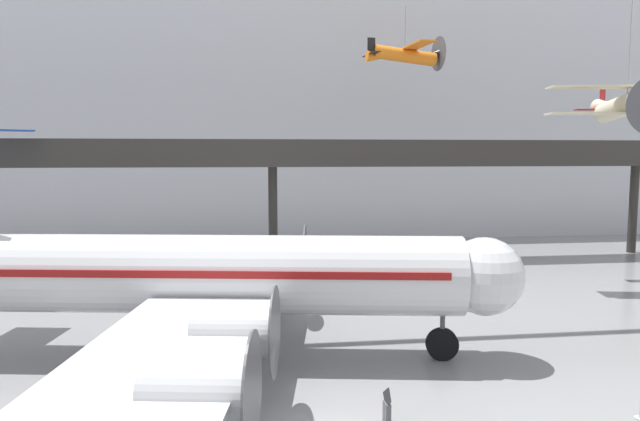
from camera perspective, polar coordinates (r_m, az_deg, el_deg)
The scene contains 6 objects.
hangar_back_wall at distance 55.40m, azimuth -5.41°, elevation 10.47°, with size 140.00×3.00×25.87m.
mezzanine_walkway at distance 42.82m, azimuth -4.70°, elevation 4.88°, with size 110.00×3.20×9.36m.
airliner_silver_main at distance 23.76m, azimuth -11.83°, elevation -6.38°, with size 26.29×30.19×9.53m.
suspended_plane_orange_highwing at distance 47.89m, azimuth 8.49°, elevation 15.14°, with size 6.46×7.91×5.00m.
suspended_plane_cream_biplane at distance 39.47m, azimuth 28.35°, elevation 9.32°, with size 9.65×7.96×10.66m.
info_sign_pedestal at distance 18.69m, azimuth 6.71°, elevation -19.24°, with size 0.18×0.78×1.24m.
Camera 1 is at (-2.17, -15.85, 8.33)m, focal length 32.00 mm.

